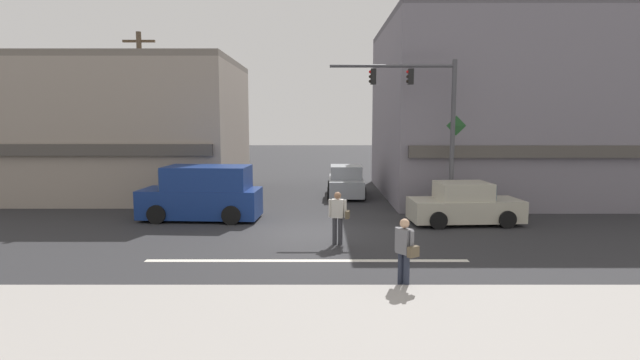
# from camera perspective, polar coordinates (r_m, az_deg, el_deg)

# --- Properties ---
(ground_plane) EXTENTS (120.00, 120.00, 0.00)m
(ground_plane) POSITION_cam_1_polar(r_m,az_deg,el_deg) (17.44, -1.28, -6.02)
(ground_plane) COLOR #2B2B2D
(lane_marking_stripe) EXTENTS (9.00, 0.24, 0.01)m
(lane_marking_stripe) POSITION_cam_1_polar(r_m,az_deg,el_deg) (14.05, -1.58, -9.20)
(lane_marking_stripe) COLOR silver
(lane_marking_stripe) RESTS_ON ground
(sidewalk_curb) EXTENTS (40.00, 5.00, 0.16)m
(sidewalk_curb) POSITION_cam_1_polar(r_m,az_deg,el_deg) (9.32, -2.42, -17.29)
(sidewalk_curb) COLOR #9E9993
(sidewalk_curb) RESTS_ON ground
(building_left_block) EXTENTS (12.94, 9.02, 6.91)m
(building_left_block) POSITION_cam_1_polar(r_m,az_deg,el_deg) (28.22, -22.68, 5.47)
(building_left_block) COLOR gray
(building_left_block) RESTS_ON ground
(building_right_corner) EXTENTS (13.68, 11.29, 8.80)m
(building_right_corner) POSITION_cam_1_polar(r_m,az_deg,el_deg) (27.91, 21.39, 7.46)
(building_right_corner) COLOR slate
(building_right_corner) RESTS_ON ground
(street_tree) EXTENTS (3.33, 3.33, 5.33)m
(street_tree) POSITION_cam_1_polar(r_m,az_deg,el_deg) (22.78, 14.16, 6.05)
(street_tree) COLOR #4C3823
(street_tree) RESTS_ON ground
(utility_pole_near_left) EXTENTS (1.40, 0.22, 7.69)m
(utility_pole_near_left) POSITION_cam_1_polar(r_m,az_deg,el_deg) (23.58, -19.75, 6.73)
(utility_pole_near_left) COLOR brown
(utility_pole_near_left) RESTS_ON ground
(traffic_light_mast) EXTENTS (4.89, 0.25, 6.20)m
(traffic_light_mast) POSITION_cam_1_polar(r_m,az_deg,el_deg) (19.96, 12.17, 7.54)
(traffic_light_mast) COLOR #47474C
(traffic_light_mast) RESTS_ON ground
(van_crossing_leftbound) EXTENTS (4.70, 2.25, 2.11)m
(van_crossing_leftbound) POSITION_cam_1_polar(r_m,az_deg,el_deg) (20.03, -13.30, -1.59)
(van_crossing_leftbound) COLOR navy
(van_crossing_leftbound) RESTS_ON ground
(sedan_parked_curbside) EXTENTS (1.96, 4.14, 1.58)m
(sedan_parked_curbside) POSITION_cam_1_polar(r_m,az_deg,el_deg) (25.60, 2.91, -0.26)
(sedan_parked_curbside) COLOR #999EA3
(sedan_parked_curbside) RESTS_ON ground
(sedan_waiting_far) EXTENTS (4.21, 2.09, 1.58)m
(sedan_waiting_far) POSITION_cam_1_polar(r_m,az_deg,el_deg) (19.50, 16.11, -2.78)
(sedan_waiting_far) COLOR #B7B29E
(sedan_waiting_far) RESTS_ON ground
(pedestrian_foreground_with_bag) EXTENTS (0.50, 0.65, 1.67)m
(pedestrian_foreground_with_bag) POSITION_cam_1_polar(r_m,az_deg,el_deg) (11.64, 9.59, -7.86)
(pedestrian_foreground_with_bag) COLOR #232838
(pedestrian_foreground_with_bag) RESTS_ON ground
(pedestrian_mid_crossing) EXTENTS (0.67, 0.39, 1.67)m
(pedestrian_mid_crossing) POSITION_cam_1_polar(r_m,az_deg,el_deg) (15.60, 2.03, -3.99)
(pedestrian_mid_crossing) COLOR #333338
(pedestrian_mid_crossing) RESTS_ON ground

